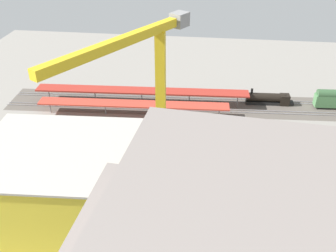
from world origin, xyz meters
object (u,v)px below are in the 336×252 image
at_px(parked_car_2, 176,141).
at_px(platform_canopy_near, 133,104).
at_px(traffic_light, 190,128).
at_px(parked_car_3, 147,138).
at_px(street_tree_0, 140,140).
at_px(street_tree_1, 245,151).
at_px(parked_car_1, 203,141).
at_px(tower_crane, 154,133).
at_px(street_tree_4, 81,139).
at_px(street_tree_2, 205,145).
at_px(platform_canopy_far, 142,91).
at_px(street_tree_3, 230,151).
at_px(parked_car_0, 231,144).
at_px(construction_building, 65,185).
at_px(locomotive, 270,99).
at_px(box_truck_0, 130,164).

bearing_deg(parked_car_2, platform_canopy_near, -43.33).
bearing_deg(traffic_light, parked_car_3, 5.47).
distance_m(street_tree_0, street_tree_1, 24.61).
relative_size(parked_car_1, parked_car_2, 0.96).
relative_size(tower_crane, street_tree_4, 5.76).
bearing_deg(street_tree_1, street_tree_2, 0.97).
relative_size(platform_canopy_far, parked_car_1, 14.15).
xyz_separation_m(parked_car_1, street_tree_3, (-6.34, 9.59, 3.96)).
relative_size(parked_car_0, tower_crane, 0.12).
xyz_separation_m(platform_canopy_near, construction_building, (4.57, 41.51, 4.05)).
height_order(platform_canopy_far, locomotive, locomotive).
bearing_deg(locomotive, street_tree_0, 43.99).
distance_m(platform_canopy_near, platform_canopy_far, 7.76).
bearing_deg(tower_crane, platform_canopy_near, -73.59).
xyz_separation_m(parked_car_0, construction_building, (32.38, 28.62, 6.99)).
xyz_separation_m(parked_car_1, traffic_light, (3.60, -0.89, 3.21)).
height_order(box_truck_0, street_tree_0, street_tree_0).
distance_m(parked_car_3, street_tree_0, 9.37).
distance_m(parked_car_2, street_tree_4, 24.05).
distance_m(parked_car_0, box_truck_0, 26.76).
distance_m(tower_crane, traffic_light, 40.23).
xyz_separation_m(parked_car_0, street_tree_3, (0.74, 9.18, 3.98)).
bearing_deg(construction_building, street_tree_2, -145.97).
bearing_deg(parked_car_1, construction_building, 48.93).
relative_size(street_tree_0, street_tree_1, 1.04).
relative_size(parked_car_2, street_tree_0, 0.60).
distance_m(parked_car_0, street_tree_2, 12.05).
xyz_separation_m(parked_car_0, street_tree_1, (-2.70, 8.76, 4.13)).
bearing_deg(tower_crane, street_tree_2, -107.66).
height_order(street_tree_0, street_tree_3, street_tree_0).
distance_m(locomotive, parked_car_0, 27.83).
distance_m(locomotive, box_truck_0, 51.94).
xyz_separation_m(tower_crane, street_tree_4, (22.25, -25.50, -19.25)).
distance_m(construction_building, traffic_light, 37.16).
bearing_deg(street_tree_2, tower_crane, 72.34).
relative_size(tower_crane, street_tree_0, 5.11).
distance_m(construction_building, box_truck_0, 19.20).
height_order(platform_canopy_far, street_tree_2, street_tree_2).
bearing_deg(locomotive, platform_canopy_far, 6.52).
distance_m(street_tree_1, street_tree_4, 39.11).
relative_size(platform_canopy_near, street_tree_3, 7.49).
relative_size(construction_building, tower_crane, 0.72).
bearing_deg(construction_building, street_tree_3, -151.51).
relative_size(platform_canopy_far, street_tree_2, 7.28).
xyz_separation_m(locomotive, street_tree_2, (18.53, 33.92, 4.13)).
relative_size(parked_car_3, street_tree_0, 0.51).
bearing_deg(platform_canopy_far, parked_car_1, 134.32).
bearing_deg(locomotive, street_tree_3, 69.27).
height_order(tower_crane, street_tree_0, tower_crane).
height_order(platform_canopy_near, traffic_light, traffic_light).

